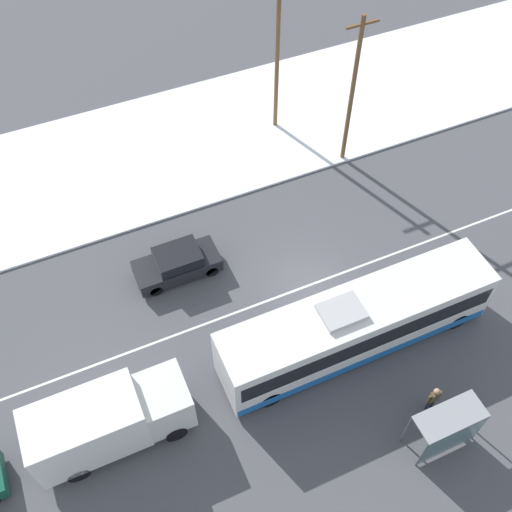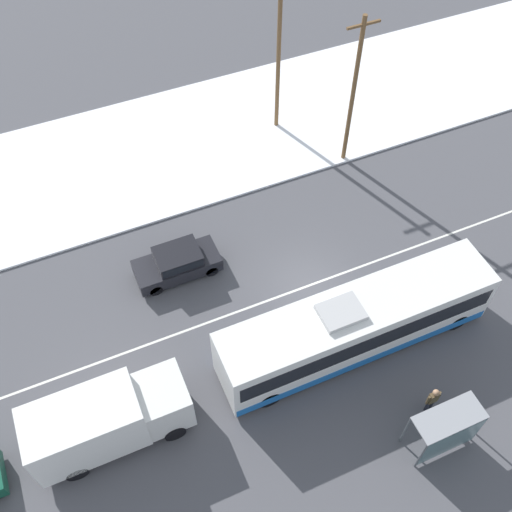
% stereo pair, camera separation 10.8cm
% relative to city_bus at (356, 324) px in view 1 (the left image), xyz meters
% --- Properties ---
extents(ground_plane, '(120.00, 120.00, 0.00)m').
position_rel_city_bus_xyz_m(ground_plane, '(-0.42, 3.66, -1.66)').
color(ground_plane, '#4C4C51').
extents(snow_lot, '(80.00, 10.33, 0.12)m').
position_rel_city_bus_xyz_m(snow_lot, '(-0.42, 15.73, -1.60)').
color(snow_lot, white).
rests_on(snow_lot, ground_plane).
extents(lane_marking_center, '(60.00, 0.12, 0.00)m').
position_rel_city_bus_xyz_m(lane_marking_center, '(-0.42, 3.66, -1.66)').
color(lane_marking_center, silver).
rests_on(lane_marking_center, ground_plane).
extents(city_bus, '(12.46, 2.57, 3.40)m').
position_rel_city_bus_xyz_m(city_bus, '(0.00, 0.00, 0.00)').
color(city_bus, white).
rests_on(city_bus, ground_plane).
extents(box_truck, '(6.30, 2.30, 3.12)m').
position_rel_city_bus_xyz_m(box_truck, '(-11.11, 0.08, 0.04)').
color(box_truck, silver).
rests_on(box_truck, ground_plane).
extents(sedan_car, '(4.16, 1.80, 1.55)m').
position_rel_city_bus_xyz_m(sedan_car, '(-5.89, 6.97, -0.82)').
color(sedan_car, black).
rests_on(sedan_car, ground_plane).
extents(pedestrian_at_stop, '(0.62, 0.27, 1.72)m').
position_rel_city_bus_xyz_m(pedestrian_at_stop, '(1.45, -4.05, -0.61)').
color(pedestrian_at_stop, '#23232D').
rests_on(pedestrian_at_stop, ground_plane).
extents(bus_shelter, '(2.79, 1.20, 2.40)m').
position_rel_city_bus_xyz_m(bus_shelter, '(0.98, -5.61, 0.01)').
color(bus_shelter, gray).
rests_on(bus_shelter, ground_plane).
extents(utility_pole_roadside, '(1.80, 0.24, 9.02)m').
position_rel_city_bus_xyz_m(utility_pole_roadside, '(5.52, 10.91, 3.04)').
color(utility_pole_roadside, brown).
rests_on(utility_pole_roadside, ground_plane).
extents(utility_pole_snowlot, '(1.80, 0.24, 9.19)m').
position_rel_city_bus_xyz_m(utility_pole_snowlot, '(3.16, 15.08, 3.12)').
color(utility_pole_snowlot, brown).
rests_on(utility_pole_snowlot, ground_plane).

